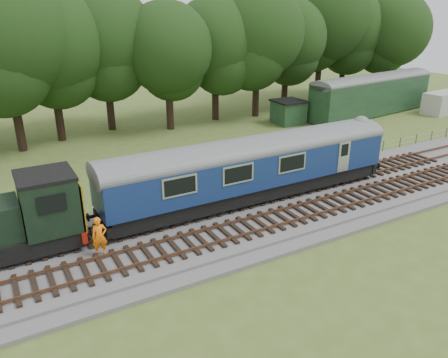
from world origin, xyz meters
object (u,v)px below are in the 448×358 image
dmu_railcar (252,163)px  worker (100,237)px  caravan (443,103)px  parked_coach (372,93)px

dmu_railcar → worker: (-9.49, -1.89, -1.30)m
worker → caravan: (40.89, 11.74, -0.15)m
parked_coach → caravan: (7.45, -3.37, -1.25)m
worker → dmu_railcar: bearing=15.0°
worker → caravan: caravan is taller
dmu_railcar → parked_coach: dmu_railcar is taller
dmu_railcar → parked_coach: bearing=28.9°
parked_coach → caravan: bearing=-30.8°
caravan → dmu_railcar: bearing=-168.3°
dmu_railcar → caravan: bearing=17.4°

